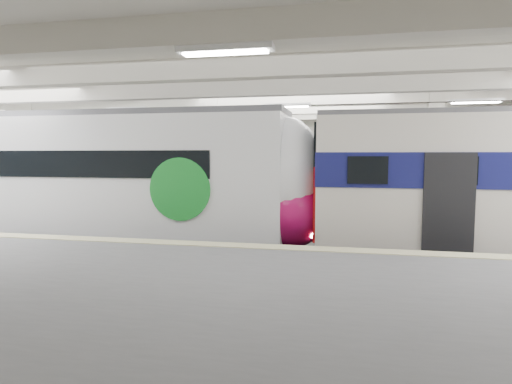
# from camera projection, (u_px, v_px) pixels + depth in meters

# --- Properties ---
(station_hall) EXTENTS (36.00, 24.00, 5.75)m
(station_hall) POSITION_uv_depth(u_px,v_px,m) (269.00, 154.00, 11.25)
(station_hall) COLOR black
(station_hall) RESTS_ON ground
(modern_emu) EXTENTS (14.37, 2.97, 4.61)m
(modern_emu) POSITION_uv_depth(u_px,v_px,m) (129.00, 184.00, 14.02)
(modern_emu) COLOR white
(modern_emu) RESTS_ON ground
(far_train) EXTENTS (13.80, 3.30, 4.39)m
(far_train) POSITION_uv_depth(u_px,v_px,m) (127.00, 176.00, 19.99)
(far_train) COLOR white
(far_train) RESTS_ON ground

